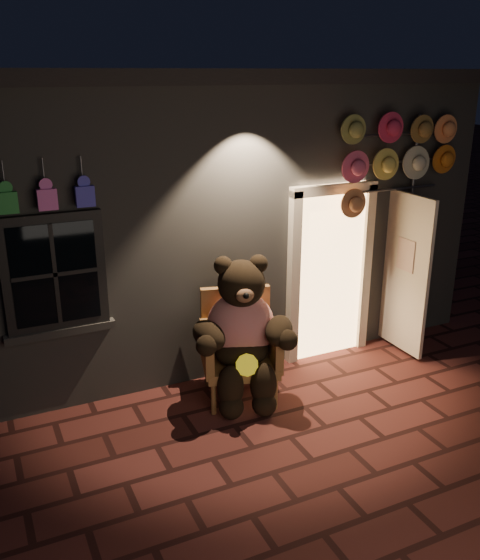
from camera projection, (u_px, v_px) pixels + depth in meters
ground at (290, 437)px, 5.88m from camera, size 60.00×60.00×0.00m
shop_building at (159, 193)px, 8.71m from camera, size 7.30×5.95×3.51m
wicker_armchair at (239, 345)px, 6.52m from camera, size 0.97×0.92×1.18m
teddy_bear at (242, 332)px, 6.31m from camera, size 1.14×1.03×1.63m
hat_rack at (397, 156)px, 6.99m from camera, size 1.68×0.22×2.97m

